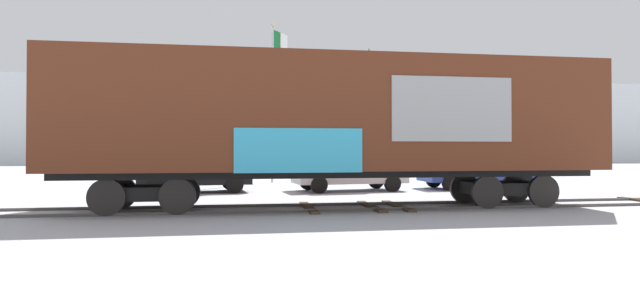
# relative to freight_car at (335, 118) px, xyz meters

# --- Properties ---
(ground_plane) EXTENTS (260.00, 260.00, 0.00)m
(ground_plane) POSITION_rel_freight_car_xyz_m (1.17, 0.00, -2.53)
(ground_plane) COLOR #B2B5BC
(track) EXTENTS (60.02, 3.19, 0.08)m
(track) POSITION_rel_freight_car_xyz_m (0.10, 0.00, -2.49)
(track) COLOR #4C4742
(track) RESTS_ON ground_plane
(freight_car) EXTENTS (14.91, 3.31, 4.38)m
(freight_car) POSITION_rel_freight_car_xyz_m (0.00, 0.00, 0.00)
(freight_car) COLOR #5B2B19
(freight_car) RESTS_ON ground_plane
(flagpole) EXTENTS (0.93, 1.43, 7.92)m
(flagpole) POSITION_rel_freight_car_xyz_m (-1.06, 11.68, 2.69)
(flagpole) COLOR silver
(flagpole) RESTS_ON ground_plane
(hillside) EXTENTS (116.61, 35.98, 14.93)m
(hillside) POSITION_rel_freight_car_xyz_m (1.10, 63.77, 2.60)
(hillside) COLOR silver
(hillside) RESTS_ON ground_plane
(parked_car_black) EXTENTS (4.37, 2.42, 1.86)m
(parked_car_black) POSITION_rel_freight_car_xyz_m (-4.46, 5.96, -1.60)
(parked_car_black) COLOR black
(parked_car_black) RESTS_ON ground_plane
(parked_car_silver) EXTENTS (4.57, 2.39, 1.68)m
(parked_car_silver) POSITION_rel_freight_car_xyz_m (1.52, 5.86, -1.70)
(parked_car_silver) COLOR #B7BABF
(parked_car_silver) RESTS_ON ground_plane
(parked_car_blue) EXTENTS (4.80, 2.04, 1.64)m
(parked_car_blue) POSITION_rel_freight_car_xyz_m (7.14, 6.31, -1.71)
(parked_car_blue) COLOR navy
(parked_car_blue) RESTS_ON ground_plane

